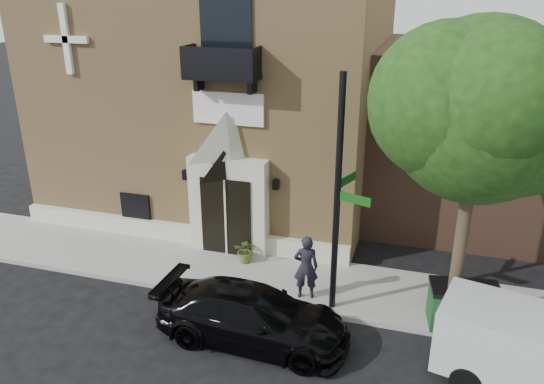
% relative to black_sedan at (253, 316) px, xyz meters
% --- Properties ---
extents(ground, '(120.00, 120.00, 0.00)m').
position_rel_black_sedan_xyz_m(ground, '(-1.23, 1.44, -0.71)').
color(ground, black).
rests_on(ground, ground).
extents(sidewalk, '(42.00, 3.00, 0.15)m').
position_rel_black_sedan_xyz_m(sidewalk, '(-0.23, 2.94, -0.64)').
color(sidewalk, gray).
rests_on(sidewalk, ground).
extents(church, '(12.20, 11.01, 9.30)m').
position_rel_black_sedan_xyz_m(church, '(-4.22, 9.39, 3.92)').
color(church, tan).
rests_on(church, ground).
extents(street_tree_left, '(4.97, 4.38, 7.77)m').
position_rel_black_sedan_xyz_m(street_tree_left, '(4.80, 1.78, 5.15)').
color(street_tree_left, '#38281C').
rests_on(street_tree_left, sidewalk).
extents(black_sedan, '(4.96, 2.13, 1.42)m').
position_rel_black_sedan_xyz_m(black_sedan, '(0.00, 0.00, 0.00)').
color(black_sedan, black).
rests_on(black_sedan, ground).
extents(street_sign, '(0.98, 1.22, 6.42)m').
position_rel_black_sedan_xyz_m(street_sign, '(1.70, 1.86, 2.67)').
color(street_sign, black).
rests_on(street_sign, sidewalk).
extents(fire_hydrant, '(0.47, 0.38, 0.83)m').
position_rel_black_sedan_xyz_m(fire_hydrant, '(4.98, 1.96, -0.15)').
color(fire_hydrant, maroon).
rests_on(fire_hydrant, sidewalk).
extents(dumpster, '(1.85, 1.22, 1.13)m').
position_rel_black_sedan_xyz_m(dumpster, '(5.06, 1.98, 0.01)').
color(dumpster, '#0F3715').
rests_on(dumpster, sidewalk).
extents(planter, '(0.79, 0.71, 0.80)m').
position_rel_black_sedan_xyz_m(planter, '(-1.44, 3.54, -0.16)').
color(planter, '#586C2B').
rests_on(planter, sidewalk).
extents(pedestrian_near, '(0.78, 0.60, 1.90)m').
position_rel_black_sedan_xyz_m(pedestrian_near, '(0.85, 2.11, 0.39)').
color(pedestrian_near, black).
rests_on(pedestrian_near, sidewalk).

